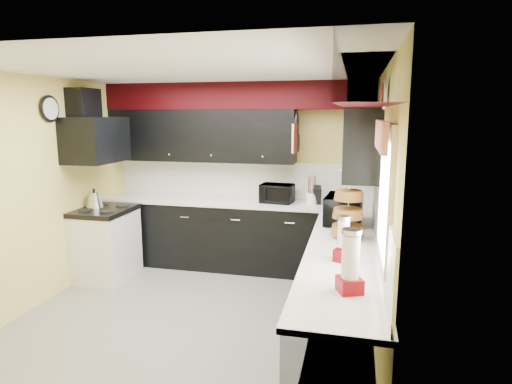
% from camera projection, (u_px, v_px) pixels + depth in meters
% --- Properties ---
extents(ground, '(3.60, 3.60, 0.00)m').
position_uv_depth(ground, '(196.00, 316.00, 4.50)').
color(ground, gray).
rests_on(ground, ground).
extents(wall_back, '(3.60, 0.06, 2.50)m').
position_uv_depth(wall_back, '(240.00, 175.00, 6.00)').
color(wall_back, '#E0C666').
rests_on(wall_back, ground).
extents(wall_right, '(0.06, 3.60, 2.50)m').
position_uv_depth(wall_right, '(380.00, 208.00, 3.88)').
color(wall_right, '#E0C666').
rests_on(wall_right, ground).
extents(wall_left, '(0.06, 3.60, 2.50)m').
position_uv_depth(wall_left, '(39.00, 192.00, 4.68)').
color(wall_left, '#E0C666').
rests_on(wall_left, ground).
extents(ceiling, '(3.60, 3.60, 0.06)m').
position_uv_depth(ceiling, '(190.00, 70.00, 4.05)').
color(ceiling, white).
rests_on(ceiling, wall_back).
extents(cab_back, '(3.60, 0.60, 0.90)m').
position_uv_depth(cab_back, '(235.00, 236.00, 5.86)').
color(cab_back, black).
rests_on(cab_back, ground).
extents(cab_right, '(0.60, 3.00, 0.90)m').
position_uv_depth(cab_right, '(342.00, 302.00, 3.80)').
color(cab_right, black).
rests_on(cab_right, ground).
extents(counter_back, '(3.62, 0.64, 0.04)m').
position_uv_depth(counter_back, '(235.00, 202.00, 5.77)').
color(counter_back, white).
rests_on(counter_back, cab_back).
extents(counter_right, '(0.64, 3.02, 0.04)m').
position_uv_depth(counter_right, '(344.00, 251.00, 3.72)').
color(counter_right, white).
rests_on(counter_right, cab_right).
extents(splash_back, '(3.60, 0.02, 0.50)m').
position_uv_depth(splash_back, '(240.00, 179.00, 6.00)').
color(splash_back, white).
rests_on(splash_back, counter_back).
extents(splash_right, '(0.02, 3.60, 0.50)m').
position_uv_depth(splash_right, '(378.00, 215.00, 3.89)').
color(splash_right, white).
rests_on(splash_right, counter_right).
extents(upper_back, '(2.60, 0.35, 0.70)m').
position_uv_depth(upper_back, '(201.00, 136.00, 5.85)').
color(upper_back, black).
rests_on(upper_back, wall_back).
extents(upper_right, '(0.35, 1.80, 0.70)m').
position_uv_depth(upper_right, '(361.00, 141.00, 4.68)').
color(upper_right, black).
rests_on(upper_right, wall_right).
extents(soffit_back, '(3.60, 0.36, 0.35)m').
position_uv_depth(soffit_back, '(236.00, 96.00, 5.64)').
color(soffit_back, black).
rests_on(soffit_back, wall_back).
extents(soffit_right, '(0.36, 3.24, 0.35)m').
position_uv_depth(soffit_right, '(365.00, 86.00, 3.55)').
color(soffit_right, black).
rests_on(soffit_right, wall_right).
extents(stove, '(0.60, 0.75, 0.86)m').
position_uv_depth(stove, '(106.00, 246.00, 5.48)').
color(stove, white).
rests_on(stove, ground).
extents(cooktop, '(0.62, 0.77, 0.06)m').
position_uv_depth(cooktop, '(104.00, 211.00, 5.39)').
color(cooktop, black).
rests_on(cooktop, stove).
extents(hood, '(0.50, 0.78, 0.55)m').
position_uv_depth(hood, '(96.00, 140.00, 5.25)').
color(hood, black).
rests_on(hood, wall_left).
extents(hood_duct, '(0.24, 0.40, 0.40)m').
position_uv_depth(hood_duct, '(84.00, 105.00, 5.20)').
color(hood_duct, black).
rests_on(hood_duct, wall_left).
extents(window, '(0.03, 0.86, 0.96)m').
position_uv_depth(window, '(386.00, 193.00, 2.96)').
color(window, white).
rests_on(window, wall_right).
extents(valance, '(0.04, 0.88, 0.20)m').
position_uv_depth(valance, '(381.00, 135.00, 2.90)').
color(valance, red).
rests_on(valance, wall_right).
extents(pan_top, '(0.03, 0.22, 0.40)m').
position_uv_depth(pan_top, '(297.00, 121.00, 5.44)').
color(pan_top, black).
rests_on(pan_top, upper_back).
extents(pan_mid, '(0.03, 0.28, 0.46)m').
position_uv_depth(pan_mid, '(295.00, 142.00, 5.37)').
color(pan_mid, black).
rests_on(pan_mid, upper_back).
extents(pan_low, '(0.03, 0.24, 0.42)m').
position_uv_depth(pan_low, '(298.00, 143.00, 5.62)').
color(pan_low, black).
rests_on(pan_low, upper_back).
extents(cut_board, '(0.03, 0.26, 0.35)m').
position_uv_depth(cut_board, '(294.00, 138.00, 5.24)').
color(cut_board, white).
rests_on(cut_board, upper_back).
extents(baskets, '(0.27, 0.27, 0.50)m').
position_uv_depth(baskets, '(348.00, 213.00, 4.00)').
color(baskets, brown).
rests_on(baskets, upper_right).
extents(clock, '(0.03, 0.30, 0.30)m').
position_uv_depth(clock, '(50.00, 109.00, 4.75)').
color(clock, black).
rests_on(clock, wall_left).
extents(deco_plate, '(0.03, 0.24, 0.24)m').
position_uv_depth(deco_plate, '(385.00, 94.00, 3.37)').
color(deco_plate, white).
rests_on(deco_plate, wall_right).
extents(toaster_oven, '(0.45, 0.39, 0.24)m').
position_uv_depth(toaster_oven, '(277.00, 193.00, 5.64)').
color(toaster_oven, black).
rests_on(toaster_oven, counter_back).
extents(microwave, '(0.41, 0.57, 0.30)m').
position_uv_depth(microwave, '(344.00, 209.00, 4.56)').
color(microwave, black).
rests_on(microwave, counter_right).
extents(utensil_crock, '(0.18, 0.18, 0.15)m').
position_uv_depth(utensil_crock, '(312.00, 199.00, 5.53)').
color(utensil_crock, white).
rests_on(utensil_crock, counter_back).
extents(knife_block, '(0.13, 0.16, 0.23)m').
position_uv_depth(knife_block, '(317.00, 195.00, 5.53)').
color(knife_block, black).
rests_on(knife_block, counter_back).
extents(kettle, '(0.27, 0.27, 0.19)m').
position_uv_depth(kettle, '(94.00, 200.00, 5.44)').
color(kettle, '#A9A9AD').
rests_on(kettle, cooktop).
extents(dispenser_a, '(0.16, 0.16, 0.33)m').
position_uv_depth(dispenser_a, '(343.00, 241.00, 3.37)').
color(dispenser_a, '#610709').
rests_on(dispenser_a, counter_right).
extents(dispenser_b, '(0.19, 0.19, 0.40)m').
position_uv_depth(dispenser_b, '(350.00, 263.00, 2.77)').
color(dispenser_b, '#60180C').
rests_on(dispenser_b, counter_right).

